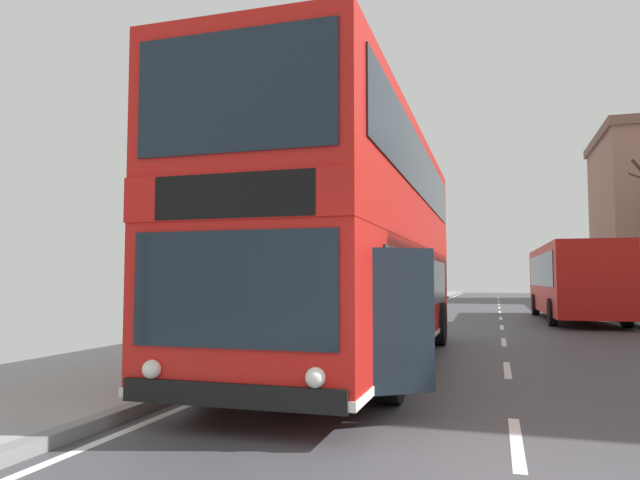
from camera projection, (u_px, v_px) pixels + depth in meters
name	position (u px, v px, depth m)	size (l,w,h in m)	color
double_decker_bus_main	(356.00, 241.00, 11.21)	(3.29, 11.24, 4.49)	red
background_bus_far_lane	(573.00, 280.00, 22.94)	(2.78, 10.26, 2.90)	red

